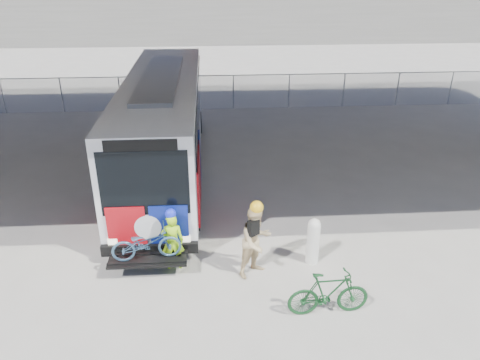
{
  "coord_description": "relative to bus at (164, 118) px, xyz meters",
  "views": [
    {
      "loc": [
        -0.32,
        -12.56,
        7.43
      ],
      "look_at": [
        0.51,
        -0.37,
        1.6
      ],
      "focal_mm": 35.0,
      "sensor_mm": 36.0,
      "label": 1
    }
  ],
  "objects": [
    {
      "name": "ground",
      "position": [
        2.0,
        -4.06,
        -2.11
      ],
      "size": [
        160.0,
        160.0,
        0.0
      ],
      "primitive_type": "plane",
      "color": "#9E9991",
      "rests_on": "ground"
    },
    {
      "name": "bus",
      "position": [
        0.0,
        0.0,
        0.0
      ],
      "size": [
        2.67,
        12.97,
        3.69
      ],
      "color": "silver",
      "rests_on": "ground"
    },
    {
      "name": "chainlink_fence",
      "position": [
        2.0,
        7.94,
        -0.68
      ],
      "size": [
        30.0,
        0.06,
        30.0
      ],
      "color": "gray",
      "rests_on": "ground"
    },
    {
      "name": "bollard",
      "position": [
        4.32,
        -6.32,
        -1.4
      ],
      "size": [
        0.34,
        0.34,
        1.32
      ],
      "color": "white",
      "rests_on": "ground"
    },
    {
      "name": "cyclist_hivis",
      "position": [
        0.63,
        -6.32,
        -1.26
      ],
      "size": [
        0.6,
        0.41,
        1.76
      ],
      "rotation": [
        0.0,
        0.0,
        3.19
      ],
      "color": "#ABF119",
      "rests_on": "ground"
    },
    {
      "name": "cyclist_tan",
      "position": [
        2.76,
        -6.72,
        -1.11
      ],
      "size": [
        1.18,
        1.14,
        2.11
      ],
      "rotation": [
        0.0,
        0.0,
        0.63
      ],
      "color": "#D5B988",
      "rests_on": "ground"
    },
    {
      "name": "bike_parked",
      "position": [
        4.25,
        -8.36,
        -1.54
      ],
      "size": [
        1.9,
        0.61,
        1.13
      ],
      "primitive_type": "imported",
      "rotation": [
        0.0,
        0.0,
        1.61
      ],
      "color": "#15431F",
      "rests_on": "ground"
    }
  ]
}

